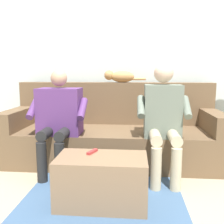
{
  "coord_description": "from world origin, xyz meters",
  "views": [
    {
      "loc": [
        -0.25,
        2.83,
        1.07
      ],
      "look_at": [
        0.0,
        -0.01,
        0.62
      ],
      "focal_mm": 40.06,
      "sensor_mm": 36.0,
      "label": 1
    }
  ],
  "objects": [
    {
      "name": "person_left_seated",
      "position": [
        -0.55,
        0.28,
        0.65
      ],
      "size": [
        0.53,
        0.6,
        1.17
      ],
      "color": "slate",
      "rests_on": "ground"
    },
    {
      "name": "cat_on_backrest",
      "position": [
        -0.06,
        -0.44,
        1.02
      ],
      "size": [
        0.54,
        0.15,
        0.16
      ],
      "color": "#B7844C",
      "rests_on": "couch"
    },
    {
      "name": "couch",
      "position": [
        0.0,
        -0.17,
        0.32
      ],
      "size": [
        2.52,
        0.89,
        0.95
      ],
      "color": "brown",
      "rests_on": "ground"
    },
    {
      "name": "ground_plane",
      "position": [
        0.0,
        0.6,
        0.0
      ],
      "size": [
        8.0,
        8.0,
        0.0
      ],
      "primitive_type": "plane",
      "color": "tan"
    },
    {
      "name": "floor_rug",
      "position": [
        0.0,
        0.81,
        0.0
      ],
      "size": [
        1.37,
        1.67,
        0.01
      ],
      "primitive_type": "cube",
      "color": "#426084",
      "rests_on": "ground"
    },
    {
      "name": "remote_red",
      "position": [
        0.09,
        0.84,
        0.42
      ],
      "size": [
        0.08,
        0.13,
        0.02
      ],
      "primitive_type": "cube",
      "rotation": [
        0.0,
        0.0,
        4.31
      ],
      "color": "#B73333",
      "rests_on": "coffee_table"
    },
    {
      "name": "back_wall",
      "position": [
        0.0,
        -0.67,
        1.23
      ],
      "size": [
        5.48,
        0.06,
        2.46
      ],
      "primitive_type": "cube",
      "color": "silver",
      "rests_on": "ground"
    },
    {
      "name": "coffee_table",
      "position": [
        0.0,
        0.92,
        0.2
      ],
      "size": [
        0.73,
        0.41,
        0.4
      ],
      "color": "#8C6B4C",
      "rests_on": "ground"
    },
    {
      "name": "person_right_seated",
      "position": [
        0.55,
        0.25,
        0.62
      ],
      "size": [
        0.61,
        0.55,
        1.1
      ],
      "color": "#5B3370",
      "rests_on": "ground"
    }
  ]
}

